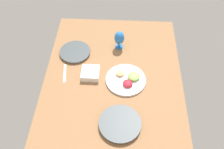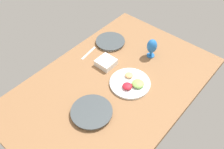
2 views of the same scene
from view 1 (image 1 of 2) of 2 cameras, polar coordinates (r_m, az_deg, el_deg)
The scene contains 7 objects.
ground_plane at distance 180.61cm, azimuth 0.07°, elevation -3.91°, with size 160.00×104.00×4.00cm, color #8C603D.
dinner_plate_left at distance 204.08cm, azimuth -8.61°, elevation 5.18°, with size 25.13×25.13×2.37cm.
dinner_plate_right at distance 162.71cm, azimuth 1.87°, elevation -11.44°, with size 27.92×27.92×3.04cm.
fruit_platter at distance 183.15cm, azimuth 3.41°, elevation -1.14°, with size 30.10×30.10×5.02cm.
hurricane_glass_blue at distance 200.97cm, azimuth 1.73°, elevation 8.41°, with size 8.24×8.24×16.58cm.
square_bowl_white at distance 185.61cm, azimuth -5.05°, elevation 0.35°, with size 13.48×13.48×5.08cm.
fork_by_left_plate at distance 191.54cm, azimuth -10.96°, elevation 0.31°, with size 18.00×1.80×0.60cm, color silver.
Camera 1 is at (103.82, 4.94, 145.71)cm, focal length 39.20 mm.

